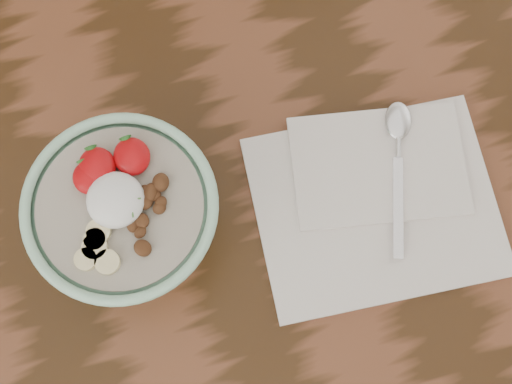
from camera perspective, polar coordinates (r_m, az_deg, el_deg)
table at (r=92.92cm, az=-2.87°, el=-4.58°), size 160.00×90.00×75.00cm
breakfast_bowl at (r=78.28cm, az=-10.35°, el=-1.82°), size 20.50×20.50×13.84cm
napkin at (r=85.13cm, az=9.57°, el=-0.46°), size 31.02×26.91×1.72cm
spoon at (r=86.12cm, az=11.31°, el=3.96°), size 9.56×18.34×1.00cm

